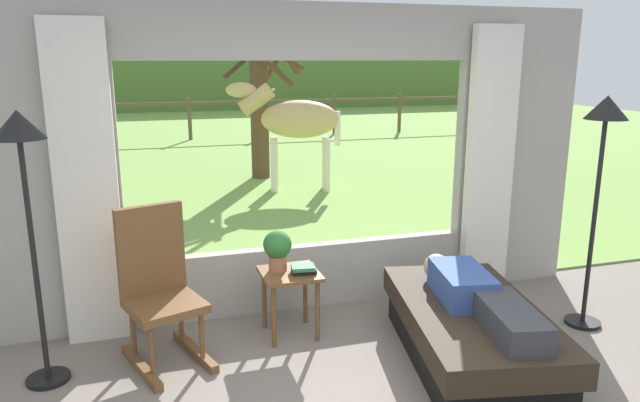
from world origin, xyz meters
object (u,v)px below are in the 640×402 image
(side_table, at_px, (290,283))
(pasture_tree, at_px, (260,95))
(potted_plant, at_px, (277,248))
(reclining_person, at_px, (476,295))
(floor_lamp_left, at_px, (23,167))
(floor_lamp_right, at_px, (603,143))
(recliner_sofa, at_px, (470,332))
(rocking_chair, at_px, (159,287))
(horse, at_px, (295,120))
(book_stack, at_px, (303,269))

(side_table, bearing_deg, pasture_tree, 80.32)
(potted_plant, bearing_deg, reclining_person, -36.51)
(floor_lamp_left, xyz_separation_m, floor_lamp_right, (4.07, -0.35, 0.03))
(recliner_sofa, xyz_separation_m, side_table, (-1.12, 0.78, 0.21))
(reclining_person, relative_size, rocking_chair, 1.28)
(recliner_sofa, height_order, floor_lamp_right, floor_lamp_right)
(floor_lamp_left, relative_size, horse, 1.00)
(book_stack, height_order, floor_lamp_left, floor_lamp_left)
(book_stack, distance_m, horse, 5.20)
(side_table, relative_size, book_stack, 2.62)
(potted_plant, distance_m, book_stack, 0.26)
(reclining_person, distance_m, rocking_chair, 2.23)
(pasture_tree, bearing_deg, reclining_person, -89.33)
(rocking_chair, relative_size, potted_plant, 3.50)
(side_table, xyz_separation_m, potted_plant, (-0.08, 0.06, 0.28))
(floor_lamp_left, xyz_separation_m, pasture_tree, (2.78, 6.29, 0.02))
(horse, bearing_deg, recliner_sofa, -168.37)
(horse, bearing_deg, side_table, 178.67)
(rocking_chair, bearing_deg, horse, 46.40)
(side_table, bearing_deg, floor_lamp_right, -12.82)
(floor_lamp_right, bearing_deg, horse, 100.12)
(rocking_chair, distance_m, floor_lamp_left, 1.20)
(book_stack, xyz_separation_m, pasture_tree, (0.95, 6.17, 0.94))
(book_stack, bearing_deg, rocking_chair, -178.60)
(rocking_chair, height_order, floor_lamp_right, floor_lamp_right)
(horse, bearing_deg, reclining_person, -168.35)
(reclining_person, xyz_separation_m, pasture_tree, (-0.08, 6.94, 0.97))
(horse, bearing_deg, potted_plant, 177.63)
(reclining_person, xyz_separation_m, floor_lamp_left, (-2.86, 0.65, 0.94))
(floor_lamp_left, bearing_deg, side_table, 6.06)
(horse, bearing_deg, book_stack, 179.84)
(horse, height_order, pasture_tree, pasture_tree)
(rocking_chair, bearing_deg, potted_plant, -9.74)
(recliner_sofa, distance_m, floor_lamp_right, 1.77)
(recliner_sofa, bearing_deg, rocking_chair, 172.92)
(recliner_sofa, xyz_separation_m, rocking_chair, (-2.10, 0.70, 0.33))
(recliner_sofa, bearing_deg, potted_plant, 156.35)
(book_stack, relative_size, horse, 0.11)
(reclining_person, relative_size, pasture_tree, 0.53)
(reclining_person, height_order, pasture_tree, pasture_tree)
(side_table, height_order, potted_plant, potted_plant)
(book_stack, bearing_deg, side_table, 148.84)
(recliner_sofa, height_order, side_table, side_table)
(recliner_sofa, height_order, reclining_person, reclining_person)
(side_table, bearing_deg, recliner_sofa, -34.83)
(reclining_person, xyz_separation_m, floor_lamp_right, (1.21, 0.30, 0.97))
(reclining_person, distance_m, side_table, 1.40)
(floor_lamp_left, bearing_deg, reclining_person, -12.74)
(recliner_sofa, bearing_deg, reclining_person, -78.68)
(book_stack, bearing_deg, pasture_tree, 81.26)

